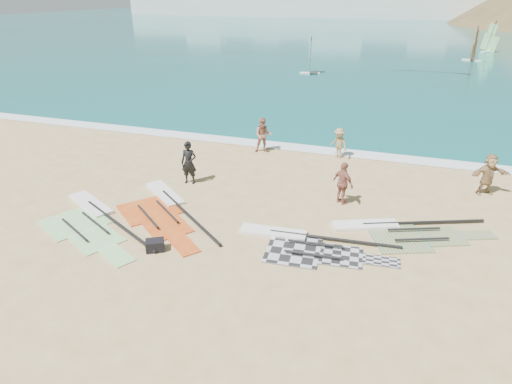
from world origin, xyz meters
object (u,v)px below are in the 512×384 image
(rig_red, at_px, (164,208))
(beachgoer_left, at_px, (263,135))
(rig_green, at_px, (92,219))
(beachgoer_right, at_px, (488,174))
(beachgoer_mid, at_px, (339,143))
(beachgoer_back, at_px, (343,183))
(person_wetsuit, at_px, (189,163))
(gear_bag_near, at_px, (155,245))
(rig_orange, at_px, (400,231))
(rig_grey, at_px, (302,243))

(rig_red, distance_m, beachgoer_left, 8.05)
(rig_red, bearing_deg, rig_green, -103.06)
(beachgoer_right, bearing_deg, beachgoer_mid, 134.91)
(beachgoer_back, relative_size, beachgoer_right, 0.99)
(person_wetsuit, bearing_deg, gear_bag_near, -82.45)
(rig_orange, distance_m, beachgoer_back, 3.05)
(rig_orange, bearing_deg, person_wetsuit, 148.16)
(beachgoer_mid, bearing_deg, rig_grey, -57.25)
(rig_green, xyz_separation_m, beachgoer_back, (8.90, 4.55, 0.86))
(rig_orange, distance_m, rig_red, 9.18)
(rig_green, relative_size, person_wetsuit, 2.95)
(beachgoer_left, height_order, beachgoer_right, beachgoer_left)
(rig_grey, bearing_deg, rig_green, -178.26)
(rig_grey, bearing_deg, rig_red, 167.36)
(rig_grey, bearing_deg, beachgoer_mid, 86.50)
(beachgoer_right, bearing_deg, beachgoer_left, 144.21)
(gear_bag_near, distance_m, beachgoer_mid, 11.91)
(rig_green, bearing_deg, beachgoer_right, 54.85)
(rig_green, distance_m, beachgoer_right, 16.48)
(rig_red, distance_m, gear_bag_near, 3.05)
(beachgoer_back, xyz_separation_m, beachgoer_right, (5.77, 2.92, 0.01))
(gear_bag_near, relative_size, beachgoer_mid, 0.38)
(rig_green, bearing_deg, beachgoer_back, 54.93)
(rig_green, bearing_deg, gear_bag_near, 10.61)
(rig_grey, distance_m, beachgoer_back, 3.85)
(rig_green, relative_size, rig_orange, 1.00)
(rig_red, relative_size, person_wetsuit, 2.69)
(rig_grey, bearing_deg, rig_orange, 27.18)
(rig_grey, relative_size, beachgoer_right, 3.12)
(person_wetsuit, distance_m, beachgoer_mid, 8.09)
(rig_green, xyz_separation_m, gear_bag_near, (3.41, -1.06, 0.14))
(beachgoer_left, bearing_deg, person_wetsuit, -128.46)
(rig_green, distance_m, person_wetsuit, 4.96)
(rig_red, bearing_deg, gear_bag_near, -27.58)
(gear_bag_near, bearing_deg, beachgoer_back, 45.64)
(rig_green, distance_m, beachgoer_back, 10.03)
(rig_orange, bearing_deg, beachgoer_left, 115.83)
(beachgoer_left, bearing_deg, beachgoer_mid, -12.18)
(rig_green, height_order, beachgoer_left, beachgoer_left)
(beachgoer_left, bearing_deg, rig_red, -120.21)
(beachgoer_mid, height_order, beachgoer_back, beachgoer_back)
(rig_grey, distance_m, rig_orange, 3.78)
(gear_bag_near, height_order, beachgoer_mid, beachgoer_mid)
(rig_orange, distance_m, beachgoer_left, 10.01)
(rig_grey, height_order, beachgoer_mid, beachgoer_mid)
(beachgoer_back, bearing_deg, beachgoer_right, -115.42)
(gear_bag_near, distance_m, beachgoer_left, 10.64)
(rig_red, bearing_deg, beachgoer_mid, 93.67)
(rig_grey, bearing_deg, beachgoer_left, 111.36)
(rig_orange, height_order, person_wetsuit, person_wetsuit)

